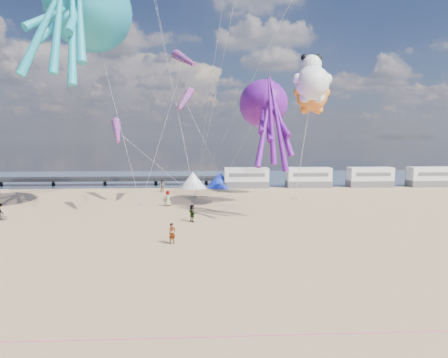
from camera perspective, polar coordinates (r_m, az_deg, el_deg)
ground at (r=20.88m, az=-1.78°, el=-15.29°), size 120.00×120.00×0.00m
water at (r=74.84m, az=-2.62°, el=0.20°), size 120.00×120.00×0.00m
pier at (r=69.52m, az=-26.32°, el=-0.05°), size 60.00×3.00×0.50m
motorhome_0 at (r=60.10m, az=3.18°, el=0.18°), size 6.60×2.50×3.00m
motorhome_1 at (r=61.83m, az=11.97°, el=0.23°), size 6.60×2.50×3.00m
motorhome_2 at (r=64.92m, az=20.10°, el=0.26°), size 6.60×2.50×3.00m
motorhome_3 at (r=69.19m, az=27.36°, el=0.29°), size 6.60×2.50×3.00m
tent_white at (r=59.82m, az=-4.46°, el=-0.14°), size 4.00×4.00×2.40m
tent_blue at (r=59.84m, az=-0.63°, el=-0.12°), size 4.00×4.00×2.40m
rope_line at (r=16.31m, az=-1.41°, el=-21.61°), size 34.00×0.03×0.03m
standing_person at (r=28.91m, az=-7.42°, el=-7.72°), size 0.65×0.62×1.50m
beachgoer_1 at (r=55.64m, az=-8.83°, el=-1.02°), size 0.98×0.83×1.70m
beachgoer_2 at (r=42.21m, az=-29.40°, el=-4.05°), size 0.96×0.91×1.57m
beachgoer_4 at (r=36.05m, az=-4.56°, el=-4.90°), size 0.77×0.98×1.55m
beachgoer_6 at (r=44.51m, az=-8.02°, el=-2.73°), size 0.76×0.67×1.74m
sandbag_a at (r=45.35m, az=-11.83°, el=-3.61°), size 0.50×0.35×0.22m
sandbag_b at (r=47.78m, az=-1.50°, el=-3.00°), size 0.50×0.35×0.22m
sandbag_c at (r=49.71m, az=10.11°, el=-2.74°), size 0.50×0.35×0.22m
sandbag_d at (r=51.07m, az=0.72°, el=-2.41°), size 0.50×0.35×0.22m
sandbag_e at (r=50.33m, az=-4.19°, el=-2.55°), size 0.50×0.35×0.22m
kite_octopus_teal at (r=42.81m, az=-18.64°, el=22.05°), size 9.00×13.61×14.35m
kite_octopus_purple at (r=42.84m, az=5.62°, el=10.63°), size 6.35×10.80×11.57m
kite_panda at (r=43.54m, az=12.50°, el=13.28°), size 5.44×5.30×6.00m
kite_teddy_orange at (r=51.36m, az=12.43°, el=11.55°), size 5.30×5.07×6.57m
windsock_left at (r=44.74m, az=-5.64°, el=16.65°), size 3.23×5.97×5.99m
windsock_mid at (r=45.67m, az=-5.63°, el=11.19°), size 2.11×5.83×5.74m
windsock_right at (r=41.42m, az=-15.04°, el=6.63°), size 2.00×4.53×4.44m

